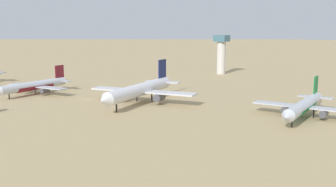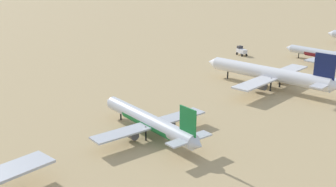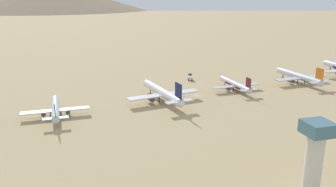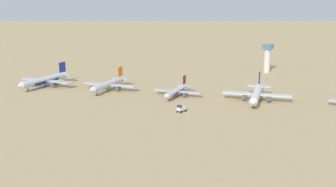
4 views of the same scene
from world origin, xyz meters
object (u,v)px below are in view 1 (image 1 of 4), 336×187
at_px(parked_jet_3, 141,90).
at_px(control_tower, 221,52).
at_px(parked_jet_2, 35,86).
at_px(parked_jet_4, 304,106).

height_order(parked_jet_3, control_tower, control_tower).
xyz_separation_m(parked_jet_3, control_tower, (-94.65, -17.78, 7.85)).
bearing_deg(parked_jet_3, control_tower, -169.36).
height_order(parked_jet_2, parked_jet_4, parked_jet_4).
relative_size(parked_jet_3, parked_jet_4, 1.28).
height_order(parked_jet_2, control_tower, control_tower).
xyz_separation_m(parked_jet_2, control_tower, (-103.92, 27.36, 9.04)).
bearing_deg(control_tower, parked_jet_3, 10.64).
height_order(parked_jet_2, parked_jet_3, parked_jet_3).
bearing_deg(control_tower, parked_jet_4, 39.13).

